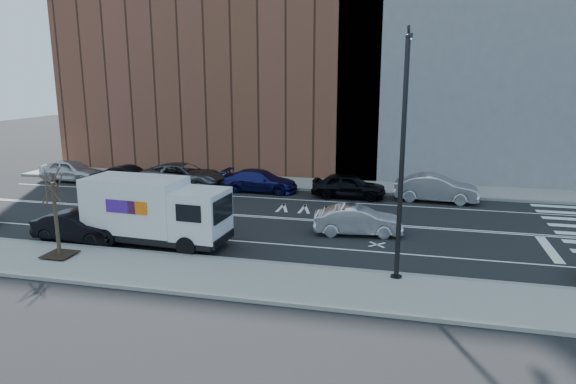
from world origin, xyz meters
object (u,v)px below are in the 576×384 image
at_px(fedex_van, 155,210).
at_px(far_parked_b, 129,175).
at_px(far_parked_a, 72,171).
at_px(driving_sedan, 358,220).

relative_size(fedex_van, far_parked_b, 1.69).
relative_size(far_parked_a, far_parked_b, 1.16).
relative_size(fedex_van, driving_sedan, 1.60).
xyz_separation_m(fedex_van, far_parked_a, (-12.85, 11.61, -0.81)).
distance_m(fedex_van, far_parked_b, 14.11).
bearing_deg(driving_sedan, far_parked_b, 57.61).
bearing_deg(fedex_van, far_parked_a, 141.36).
bearing_deg(driving_sedan, far_parked_a, 62.28).
relative_size(far_parked_a, driving_sedan, 1.10).
height_order(fedex_van, driving_sedan, fedex_van).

